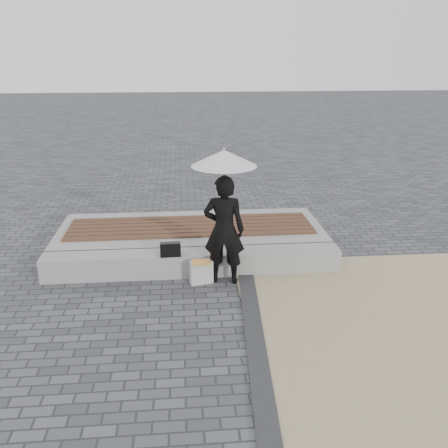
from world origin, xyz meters
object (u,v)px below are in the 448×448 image
at_px(seating_ledge, 193,262).
at_px(parasol, 224,158).
at_px(handbag, 170,249).
at_px(woman, 224,230).
at_px(canvas_tote, 201,272).

bearing_deg(seating_ledge, parasol, -35.31).
xyz_separation_m(seating_ledge, handbag, (-0.37, -0.17, 0.32)).
relative_size(woman, parasol, 1.40).
bearing_deg(handbag, canvas_tote, -25.93).
relative_size(parasol, canvas_tote, 3.32).
bearing_deg(canvas_tote, woman, -7.22).
distance_m(handbag, canvas_tote, 0.63).
bearing_deg(handbag, parasol, -14.21).
bearing_deg(parasol, handbag, 167.77).
bearing_deg(handbag, woman, -14.21).
bearing_deg(handbag, seating_ledge, 22.25).
bearing_deg(parasol, canvas_tote, -175.30).
relative_size(parasol, handbag, 3.83).
bearing_deg(woman, parasol, 10.04).
xyz_separation_m(seating_ledge, parasol, (0.50, -0.35, 1.86)).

